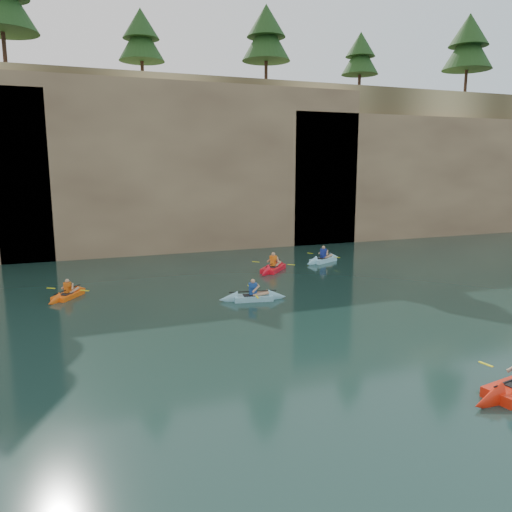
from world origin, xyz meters
name	(u,v)px	position (x,y,z in m)	size (l,w,h in m)	color
ground	(330,390)	(0.00, 0.00, 0.00)	(160.00, 160.00, 0.00)	black
cliff	(147,162)	(0.00, 30.00, 6.00)	(70.00, 16.00, 12.00)	tan
cliff_slab_center	(194,166)	(2.00, 22.60, 5.70)	(24.00, 2.40, 11.40)	#99825D
cliff_slab_east	(433,175)	(22.00, 22.60, 4.92)	(26.00, 2.40, 9.84)	#99825D
sea_cave_center	(105,232)	(-4.00, 21.95, 1.60)	(3.50, 1.00, 3.20)	black
sea_cave_east	(304,214)	(10.00, 21.95, 2.25)	(5.00, 1.00, 4.50)	black
cliff_pines	(152,10)	(0.00, 25.00, 15.91)	(56.00, 6.00, 7.83)	black
kayaker_orange	(68,295)	(-6.38, 12.25, 0.13)	(2.12, 2.65, 1.05)	#F85B0F
kayaker_ltblue_near	(253,297)	(1.15, 8.92, 0.15)	(3.05, 2.30, 1.17)	#7DBDD2
kayaker_red_far	(273,268)	(4.33, 14.22, 0.16)	(2.95, 3.07, 1.28)	red
kayaker_ltblue_mid	(323,259)	(8.14, 15.48, 0.15)	(3.21, 2.20, 1.22)	#8FD6EF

